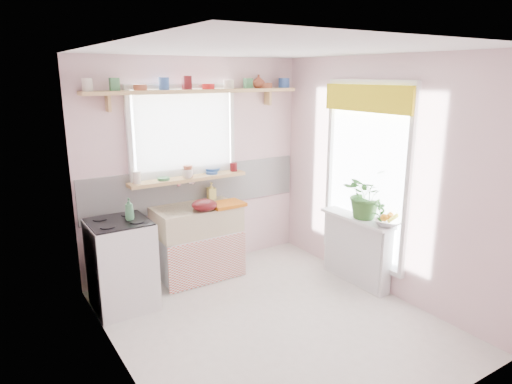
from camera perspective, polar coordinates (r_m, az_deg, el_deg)
room at (r=5.11m, az=2.70°, el=3.99°), size 3.20×3.20×3.20m
sink_unit at (r=5.33m, az=-7.33°, el=-6.14°), size 0.95×0.65×1.11m
cooker at (r=4.80m, az=-16.44°, el=-8.65°), size 0.58×0.58×0.93m
radiator_ledge at (r=5.30m, az=12.45°, el=-6.93°), size 0.22×0.95×0.78m
windowsill at (r=5.29m, az=-8.44°, el=1.67°), size 1.40×0.22×0.04m
pine_shelf at (r=5.22m, az=-7.27°, el=12.40°), size 2.52×0.24×0.04m
shelf_crockery at (r=5.21m, az=-7.53°, el=13.21°), size 2.47×0.11×0.12m
sill_crockery at (r=5.28m, az=-8.47°, el=2.48°), size 1.35×0.11×0.12m
dish_tray at (r=5.19m, az=-3.69°, el=-1.54°), size 0.39×0.29×0.04m
colander at (r=5.02m, az=-6.47°, el=-1.64°), size 0.34×0.34×0.13m
jade_plant at (r=5.09m, az=13.49°, el=-0.16°), size 0.61×0.57×0.55m
fruit_bowl at (r=4.93m, az=16.25°, el=-3.70°), size 0.39×0.39×0.07m
herb_pot at (r=4.97m, az=15.22°, el=-2.50°), size 0.14×0.11×0.23m
soap_bottle_sink at (r=5.48m, az=-5.60°, el=0.16°), size 0.10×0.10×0.20m
sill_cup at (r=5.21m, az=-8.60°, el=2.27°), size 0.15×0.15×0.11m
sill_bowl at (r=5.48m, az=-5.52°, el=2.72°), size 0.21×0.21×0.06m
shelf_vase at (r=5.69m, az=0.34°, el=13.67°), size 0.20×0.20×0.16m
cooker_bottle at (r=4.62m, az=-15.57°, el=-2.07°), size 0.09×0.09×0.22m
fruit at (r=4.92m, az=16.29°, el=-3.00°), size 0.20×0.14×0.10m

